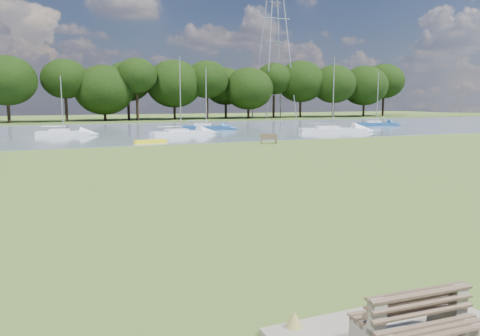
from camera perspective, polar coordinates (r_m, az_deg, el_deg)
name	(u,v)px	position (r m, az deg, el deg)	size (l,w,h in m)	color
ground	(182,194)	(20.62, -7.13, -3.22)	(220.00, 220.00, 0.00)	#566C2B
river	(90,132)	(61.83, -17.86, 4.17)	(220.00, 40.00, 0.10)	slate
far_bank	(74,122)	(91.70, -19.58, 5.34)	(220.00, 20.00, 0.40)	#4C6626
bench_pair	(418,323)	(8.51, 20.89, -17.24)	(2.01, 1.25, 1.05)	gray
riverbank_bench	(269,139)	(43.54, 3.53, 3.59)	(1.63, 0.99, 0.97)	brown
kayak	(151,141)	(44.60, -10.86, 3.20)	(3.03, 0.71, 0.30)	yellow
pylon	(275,17)	(101.81, 4.27, 17.86)	(7.01, 4.91, 33.58)	gray
tree_line	(81,81)	(87.76, -18.85, 9.97)	(146.33, 9.99, 12.09)	black
sailboat_0	(63,132)	(56.59, -20.80, 4.16)	(6.00, 3.04, 6.65)	silver
sailboat_1	(376,123)	(75.04, 16.25, 5.31)	(6.13, 3.54, 8.13)	navy
sailboat_3	(206,126)	(62.90, -4.18, 5.12)	(6.59, 4.01, 8.17)	navy
sailboat_4	(332,129)	(58.80, 11.11, 4.72)	(8.28, 4.65, 9.04)	silver
sailboat_5	(180,131)	(53.63, -7.29, 4.44)	(7.07, 2.82, 8.78)	silver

